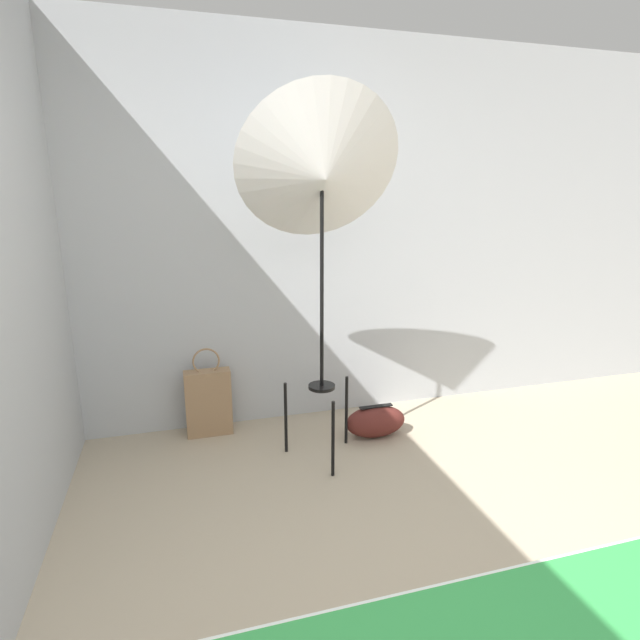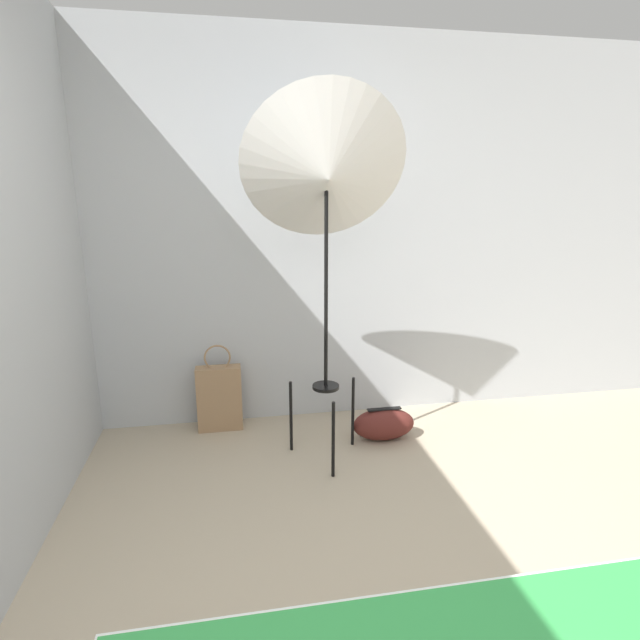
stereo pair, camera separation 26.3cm
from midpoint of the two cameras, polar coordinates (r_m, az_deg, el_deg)
The scene contains 4 objects.
wall_back at distance 3.40m, azimuth -2.60°, elevation 9.53°, with size 8.00×0.05×2.60m.
photo_umbrella at distance 2.79m, azimuth 3.56°, elevation 16.32°, with size 0.93×0.62×2.14m.
tote_bag at distance 3.48m, azimuth -9.29°, elevation -8.75°, with size 0.30×0.11×0.61m.
duffel_bag at distance 3.40m, azimuth 9.55°, elevation -11.70°, with size 0.41×0.21×0.22m.
Camera 2 is at (-0.32, -0.96, 1.59)m, focal length 28.00 mm.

